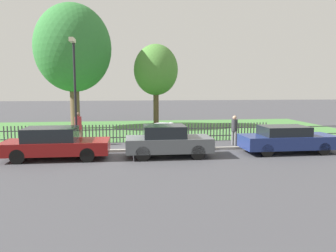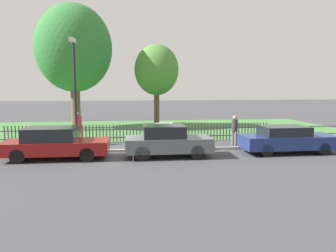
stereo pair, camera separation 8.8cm
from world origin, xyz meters
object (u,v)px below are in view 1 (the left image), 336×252
Objects in this scene: covered_motorcycle at (163,131)px; pedestrian_near_fence at (78,127)px; parked_car_silver_hatchback at (55,143)px; parked_car_black_saloon at (167,141)px; tree_behind_motorcycle at (156,70)px; tree_nearest_kerb at (73,49)px; parked_car_navy_estate at (287,139)px; street_lamp at (74,81)px; pedestrian_by_lamp at (234,129)px.

covered_motorcycle is 4.50m from pedestrian_near_fence.
parked_car_silver_hatchback is 4.80m from parked_car_black_saloon.
parked_car_silver_hatchback is 0.70× the size of tree_behind_motorcycle.
tree_nearest_kerb is at bearing 94.45° from parked_car_silver_hatchback.
parked_car_black_saloon is at bearing -92.69° from covered_motorcycle.
parked_car_black_saloon is 5.62m from parked_car_navy_estate.
covered_motorcycle is (0.20, 3.30, -0.01)m from parked_car_black_saloon.
parked_car_silver_hatchback is at bearing -114.01° from street_lamp.
parked_car_silver_hatchback is 3.12m from street_lamp.
parked_car_silver_hatchback reaches higher than covered_motorcycle.
tree_nearest_kerb reaches higher than tree_behind_motorcycle.
parked_car_navy_estate is (10.42, -0.02, -0.03)m from parked_car_silver_hatchback.
tree_nearest_kerb is (-11.14, 10.70, 5.18)m from parked_car_navy_estate.
covered_motorcycle is 0.39× the size of street_lamp.
pedestrian_by_lamp is at bearing 31.84° from parked_car_black_saloon.
tree_behind_motorcycle is at bearing 64.45° from pedestrian_near_fence.
parked_car_navy_estate is 10.23m from street_lamp.
street_lamp is at bearing -81.39° from tree_nearest_kerb.
tree_behind_motorcycle is at bearing 88.47° from covered_motorcycle.
covered_motorcycle is 3.75m from pedestrian_by_lamp.
pedestrian_near_fence is 2.96m from street_lamp.
tree_behind_motorcycle is (6.06, 0.32, -1.50)m from tree_nearest_kerb.
street_lamp is (-4.67, -9.50, -1.00)m from tree_behind_motorcycle.
parked_car_black_saloon is 2.15× the size of pedestrian_near_fence.
parked_car_silver_hatchback reaches higher than parked_car_navy_estate.
tree_nearest_kerb is (-0.72, 10.68, 5.15)m from parked_car_silver_hatchback.
pedestrian_by_lamp is 8.34m from street_lamp.
tree_nearest_kerb is 6.25m from tree_behind_motorcycle.
street_lamp is (0.67, 1.50, 2.65)m from parked_car_silver_hatchback.
parked_car_black_saloon is 0.86× the size of parked_car_navy_estate.
street_lamp reaches higher than pedestrian_near_fence.
tree_nearest_kerb is at bearing -176.95° from tree_behind_motorcycle.
covered_motorcycle is 1.17× the size of pedestrian_near_fence.
tree_nearest_kerb is at bearing 117.57° from parked_car_black_saloon.
tree_nearest_kerb is 5.18× the size of pedestrian_near_fence.
parked_car_silver_hatchback is 2.17× the size of covered_motorcycle.
street_lamp is at bearing -78.86° from pedestrian_near_fence.
tree_nearest_kerb reaches higher than parked_car_navy_estate.
tree_behind_motorcycle reaches higher than street_lamp.
pedestrian_by_lamp is at bearing 14.51° from parked_car_silver_hatchback.
tree_nearest_kerb is 8.93m from pedestrian_near_fence.
covered_motorcycle is 1.29× the size of pedestrian_by_lamp.
parked_car_navy_estate is 6.26m from covered_motorcycle.
tree_behind_motorcycle reaches higher than parked_car_silver_hatchback.
parked_car_black_saloon is 5.18m from street_lamp.
tree_nearest_kerb is 5.71× the size of pedestrian_by_lamp.
street_lamp is at bearing -116.15° from tree_behind_motorcycle.
parked_car_navy_estate reaches higher than covered_motorcycle.
pedestrian_near_fence is at bearing 81.60° from parked_car_silver_hatchback.
tree_behind_motorcycle is (5.33, 11.00, 3.65)m from parked_car_silver_hatchback.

